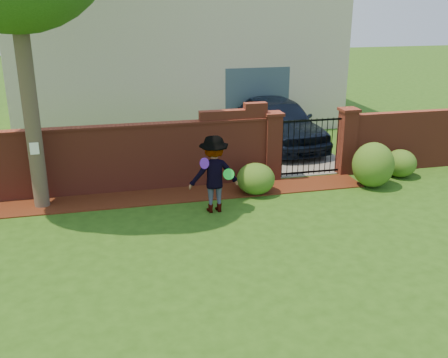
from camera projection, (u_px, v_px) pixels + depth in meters
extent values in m
cube|color=#244A12|center=(219.00, 254.00, 10.19)|extent=(80.00, 80.00, 0.01)
cube|color=#3D170B|center=(153.00, 197.00, 13.04)|extent=(11.10, 1.08, 0.03)
cube|color=maroon|center=(101.00, 161.00, 13.11)|extent=(8.70, 0.25, 1.70)
cube|color=maroon|center=(233.00, 115.00, 13.53)|extent=(1.80, 0.25, 0.30)
cube|color=maroon|center=(255.00, 106.00, 13.59)|extent=(0.60, 0.25, 0.16)
cube|color=maroon|center=(98.00, 127.00, 12.81)|extent=(8.70, 0.31, 0.06)
cube|color=maroon|center=(410.00, 140.00, 15.03)|extent=(4.00, 0.25, 1.70)
cube|color=maroon|center=(272.00, 148.00, 14.09)|extent=(0.42, 0.42, 1.80)
cube|color=maroon|center=(273.00, 114.00, 13.78)|extent=(0.50, 0.50, 0.08)
cube|color=maroon|center=(347.00, 143.00, 14.57)|extent=(0.42, 0.42, 1.80)
cube|color=maroon|center=(349.00, 110.00, 14.26)|extent=(0.50, 0.50, 0.08)
cylinder|color=black|center=(282.00, 149.00, 14.17)|extent=(0.02, 0.02, 1.60)
cylinder|color=black|center=(288.00, 148.00, 14.21)|extent=(0.02, 0.02, 1.60)
cylinder|color=black|center=(293.00, 148.00, 14.24)|extent=(0.02, 0.02, 1.60)
cylinder|color=black|center=(299.00, 148.00, 14.28)|extent=(0.02, 0.02, 1.60)
cylinder|color=black|center=(304.00, 147.00, 14.31)|extent=(0.02, 0.02, 1.60)
cylinder|color=black|center=(310.00, 147.00, 14.35)|extent=(0.02, 0.02, 1.60)
cylinder|color=black|center=(315.00, 147.00, 14.38)|extent=(0.02, 0.02, 1.60)
cylinder|color=black|center=(321.00, 146.00, 14.42)|extent=(0.02, 0.02, 1.60)
cylinder|color=black|center=(326.00, 146.00, 14.46)|extent=(0.02, 0.02, 1.60)
cylinder|color=black|center=(332.00, 145.00, 14.49)|extent=(0.02, 0.02, 1.60)
cylinder|color=black|center=(337.00, 145.00, 14.53)|extent=(0.02, 0.02, 1.60)
cube|color=black|center=(308.00, 172.00, 14.59)|extent=(1.78, 0.03, 0.05)
cube|color=black|center=(311.00, 120.00, 14.10)|extent=(1.78, 0.03, 0.05)
cube|color=slate|center=(265.00, 140.00, 18.30)|extent=(3.20, 8.00, 0.01)
cube|color=beige|center=(175.00, 45.00, 20.42)|extent=(12.00, 6.00, 6.00)
cube|color=#384C5B|center=(257.00, 101.00, 18.87)|extent=(2.40, 0.12, 2.40)
imported|color=black|center=(282.00, 123.00, 17.15)|extent=(2.40, 5.00, 1.65)
cylinder|color=#45362A|center=(24.00, 58.00, 11.36)|extent=(0.36, 0.36, 7.00)
cube|color=white|center=(34.00, 149.00, 11.85)|extent=(0.20, 0.01, 0.28)
ellipsoid|color=#265419|center=(256.00, 179.00, 13.20)|extent=(0.98, 0.98, 0.80)
ellipsoid|color=#265419|center=(373.00, 165.00, 13.64)|extent=(1.09, 1.09, 1.20)
ellipsoid|color=#265419|center=(401.00, 163.00, 14.47)|extent=(0.87, 0.87, 0.77)
imported|color=gray|center=(214.00, 175.00, 11.93)|extent=(1.20, 0.71, 1.82)
cylinder|color=#5E1DB6|center=(204.00, 163.00, 11.39)|extent=(0.25, 0.19, 0.25)
cylinder|color=#1CD442|center=(229.00, 174.00, 11.74)|extent=(0.26, 0.15, 0.26)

